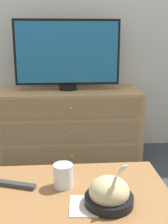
{
  "coord_description": "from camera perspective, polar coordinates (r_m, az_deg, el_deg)",
  "views": [
    {
      "loc": [
        -0.02,
        -2.64,
        1.05
      ],
      "look_at": [
        0.08,
        -1.29,
        0.69
      ],
      "focal_mm": 45.0,
      "sensor_mm": 36.0,
      "label": 1
    }
  ],
  "objects": [
    {
      "name": "remote_control",
      "position": [
        1.24,
        -13.64,
        -14.16
      ],
      "size": [
        0.17,
        0.08,
        0.02
      ],
      "color": "#38383D",
      "rests_on": "coffee_table"
    },
    {
      "name": "ground_plane",
      "position": [
        2.84,
        -3.63,
        -6.83
      ],
      "size": [
        12.0,
        12.0,
        0.0
      ],
      "primitive_type": "plane",
      "color": "#383D47"
    },
    {
      "name": "wall_back",
      "position": [
        2.68,
        -4.12,
        20.22
      ],
      "size": [
        12.0,
        0.05,
        2.6
      ],
      "color": "silver",
      "rests_on": "ground_plane"
    },
    {
      "name": "drink_cup",
      "position": [
        1.2,
        -4.23,
        -13.01
      ],
      "size": [
        0.08,
        0.08,
        0.1
      ],
      "color": "#9E6638",
      "rests_on": "coffee_table"
    },
    {
      "name": "tv",
      "position": [
        2.43,
        -3.4,
        11.67
      ],
      "size": [
        0.89,
        0.15,
        0.59
      ],
      "color": "black",
      "rests_on": "dresser"
    },
    {
      "name": "dresser",
      "position": [
        2.49,
        -2.77,
        -2.54
      ],
      "size": [
        1.21,
        0.48,
        0.61
      ],
      "color": "tan",
      "rests_on": "ground_plane"
    },
    {
      "name": "coffee_table",
      "position": [
        1.21,
        -4.57,
        -18.8
      ],
      "size": [
        0.88,
        0.52,
        0.45
      ],
      "color": "#9E6B3D",
      "rests_on": "ground_plane"
    },
    {
      "name": "napkin",
      "position": [
        1.09,
        0.82,
        -18.51
      ],
      "size": [
        0.14,
        0.14,
        0.0
      ],
      "color": "silver",
      "rests_on": "coffee_table"
    },
    {
      "name": "takeout_bowl",
      "position": [
        1.08,
        5.11,
        -16.27
      ],
      "size": [
        0.18,
        0.18,
        0.18
      ],
      "color": "black",
      "rests_on": "coffee_table"
    }
  ]
}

